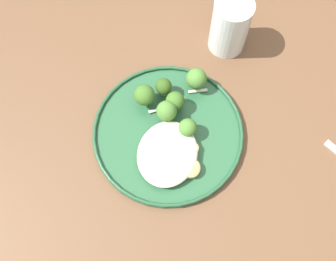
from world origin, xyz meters
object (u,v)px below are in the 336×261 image
at_px(broccoli_floret_split_head, 175,101).
at_px(broccoli_floret_left_leaning, 164,87).
at_px(seared_scallop_on_noodles, 173,137).
at_px(seared_scallop_rear_pale, 185,156).
at_px(broccoli_floret_beside_noodles, 187,129).
at_px(broccoli_floret_front_edge, 196,79).
at_px(seared_scallop_tiny_bay, 192,149).
at_px(broccoli_floret_tall_stalk, 167,111).
at_px(seared_scallop_large_seared, 158,142).
at_px(dinner_plate, 168,133).
at_px(broccoli_floret_center_pile, 145,95).
at_px(water_glass, 229,28).
at_px(seared_scallop_half_hidden, 171,148).
at_px(seared_scallop_tilted_round, 167,159).
at_px(seared_scallop_center_golden, 190,168).

bearing_deg(broccoli_floret_split_head, broccoli_floret_left_leaning, -129.93).
distance_m(seared_scallop_on_noodles, seared_scallop_rear_pale, 0.04).
relative_size(broccoli_floret_beside_noodles, broccoli_floret_front_edge, 0.88).
bearing_deg(seared_scallop_tiny_bay, broccoli_floret_front_edge, -169.77).
bearing_deg(seared_scallop_on_noodles, broccoli_floret_tall_stalk, -149.43).
distance_m(seared_scallop_tiny_bay, broccoli_floret_beside_noodles, 0.04).
xyz_separation_m(seared_scallop_rear_pale, broccoli_floret_tall_stalk, (-0.07, -0.05, 0.02)).
bearing_deg(seared_scallop_large_seared, broccoli_floret_front_edge, 163.33).
bearing_deg(seared_scallop_on_noodles, dinner_plate, -128.16).
relative_size(dinner_plate, broccoli_floret_center_pile, 5.39).
height_order(broccoli_floret_left_leaning, water_glass, water_glass).
bearing_deg(broccoli_floret_split_head, seared_scallop_large_seared, -8.58).
bearing_deg(seared_scallop_half_hidden, seared_scallop_rear_pale, 74.41).
bearing_deg(seared_scallop_large_seared, seared_scallop_on_noodles, 125.02).
distance_m(seared_scallop_rear_pale, broccoli_floret_front_edge, 0.15).
bearing_deg(seared_scallop_tilted_round, seared_scallop_half_hidden, 172.47).
height_order(seared_scallop_on_noodles, broccoli_floret_center_pile, broccoli_floret_center_pile).
bearing_deg(seared_scallop_tilted_round, seared_scallop_on_noodles, 177.92).
bearing_deg(seared_scallop_on_noodles, broccoli_floret_split_head, -168.76).
bearing_deg(seared_scallop_rear_pale, seared_scallop_tilted_round, -66.44).
height_order(seared_scallop_tiny_bay, broccoli_floret_left_leaning, broccoli_floret_left_leaning).
xyz_separation_m(broccoli_floret_center_pile, water_glass, (-0.18, 0.13, 0.01)).
xyz_separation_m(broccoli_floret_tall_stalk, broccoli_floret_front_edge, (-0.08, 0.04, -0.00)).
bearing_deg(broccoli_floret_left_leaning, seared_scallop_large_seared, 8.80).
height_order(seared_scallop_center_golden, seared_scallop_tiny_bay, same).
xyz_separation_m(dinner_plate, seared_scallop_large_seared, (0.03, -0.01, 0.01)).
height_order(dinner_plate, seared_scallop_center_golden, seared_scallop_center_golden).
bearing_deg(broccoli_floret_center_pile, seared_scallop_center_golden, 46.22).
relative_size(seared_scallop_tilted_round, broccoli_floret_split_head, 0.75).
bearing_deg(broccoli_floret_center_pile, broccoli_floret_tall_stalk, 66.49).
relative_size(seared_scallop_rear_pale, broccoli_floret_split_head, 0.48).
bearing_deg(broccoli_floret_left_leaning, broccoli_floret_tall_stalk, 20.62).
relative_size(seared_scallop_rear_pale, broccoli_floret_left_leaning, 0.50).
relative_size(seared_scallop_on_noodles, broccoli_floret_beside_noodles, 0.70).
relative_size(dinner_plate, seared_scallop_on_noodles, 8.86).
bearing_deg(broccoli_floret_left_leaning, seared_scallop_on_noodles, 25.17).
bearing_deg(broccoli_floret_tall_stalk, broccoli_floret_split_head, 158.63).
height_order(broccoli_floret_left_leaning, broccoli_floret_center_pile, broccoli_floret_center_pile).
distance_m(seared_scallop_on_noodles, broccoli_floret_beside_noodles, 0.03).
relative_size(broccoli_floret_beside_noodles, water_glass, 0.38).
bearing_deg(seared_scallop_rear_pale, seared_scallop_tiny_bay, 147.45).
bearing_deg(dinner_plate, seared_scallop_tiny_bay, 65.42).
distance_m(seared_scallop_on_noodles, seared_scallop_tiny_bay, 0.04).
height_order(dinner_plate, water_glass, water_glass).
height_order(seared_scallop_tiny_bay, broccoli_floret_front_edge, broccoli_floret_front_edge).
bearing_deg(broccoli_floret_tall_stalk, dinner_plate, 19.32).
xyz_separation_m(seared_scallop_center_golden, water_glass, (-0.30, 0.01, 0.03)).
bearing_deg(broccoli_floret_front_edge, seared_scallop_tilted_round, -6.09).
distance_m(seared_scallop_on_noodles, seared_scallop_half_hidden, 0.02).
bearing_deg(seared_scallop_large_seared, broccoli_floret_center_pile, -149.14).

